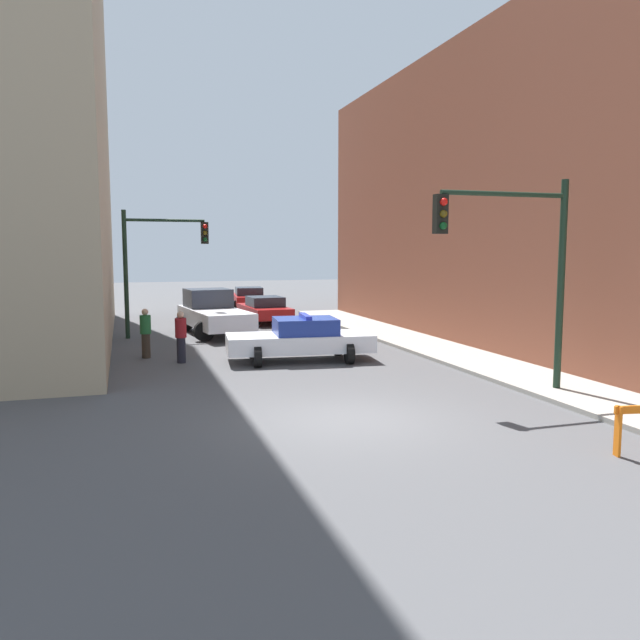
{
  "coord_description": "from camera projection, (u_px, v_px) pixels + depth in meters",
  "views": [
    {
      "loc": [
        -4.53,
        -12.2,
        3.6
      ],
      "look_at": [
        1.04,
        5.38,
        1.52
      ],
      "focal_mm": 35.0,
      "sensor_mm": 36.0,
      "label": 1
    }
  ],
  "objects": [
    {
      "name": "ground_plane",
      "position": [
        349.0,
        419.0,
        13.32
      ],
      "size": [
        120.0,
        120.0,
        0.0
      ],
      "primitive_type": "plane",
      "color": "#4C4C4F"
    },
    {
      "name": "sidewalk_right",
      "position": [
        588.0,
        396.0,
        15.17
      ],
      "size": [
        2.4,
        44.0,
        0.12
      ],
      "color": "#9E998E",
      "rests_on": "ground_plane"
    },
    {
      "name": "building_right",
      "position": [
        602.0,
        196.0,
        24.28
      ],
      "size": [
        12.0,
        28.0,
        11.41
      ],
      "color": "brown",
      "rests_on": "ground_plane"
    },
    {
      "name": "traffic_light_near",
      "position": [
        522.0,
        253.0,
        15.09
      ],
      "size": [
        3.64,
        0.35,
        5.2
      ],
      "color": "black",
      "rests_on": "sidewalk_right"
    },
    {
      "name": "traffic_light_far",
      "position": [
        153.0,
        255.0,
        25.42
      ],
      "size": [
        3.44,
        0.35,
        5.2
      ],
      "color": "black",
      "rests_on": "ground_plane"
    },
    {
      "name": "police_car",
      "position": [
        301.0,
        339.0,
        20.25
      ],
      "size": [
        4.87,
        2.68,
        1.52
      ],
      "rotation": [
        0.0,
        0.0,
        1.46
      ],
      "color": "white",
      "rests_on": "ground_plane"
    },
    {
      "name": "white_truck",
      "position": [
        213.0,
        313.0,
        26.66
      ],
      "size": [
        3.09,
        5.61,
        1.9
      ],
      "rotation": [
        0.0,
        0.0,
        0.13
      ],
      "color": "silver",
      "rests_on": "ground_plane"
    },
    {
      "name": "parked_car_near",
      "position": [
        265.0,
        309.0,
        30.9
      ],
      "size": [
        2.42,
        4.38,
        1.31
      ],
      "rotation": [
        0.0,
        0.0,
        0.05
      ],
      "color": "maroon",
      "rests_on": "ground_plane"
    },
    {
      "name": "parked_car_mid",
      "position": [
        249.0,
        297.0,
        38.53
      ],
      "size": [
        2.56,
        4.46,
        1.31
      ],
      "rotation": [
        0.0,
        0.0,
        -0.1
      ],
      "color": "maroon",
      "rests_on": "ground_plane"
    },
    {
      "name": "pedestrian_crossing",
      "position": [
        181.0,
        336.0,
        19.88
      ],
      "size": [
        0.44,
        0.44,
        1.66
      ],
      "rotation": [
        0.0,
        0.0,
        6.03
      ],
      "color": "black",
      "rests_on": "ground_plane"
    },
    {
      "name": "pedestrian_corner",
      "position": [
        146.0,
        332.0,
        20.77
      ],
      "size": [
        0.47,
        0.47,
        1.66
      ],
      "rotation": [
        0.0,
        0.0,
        1.17
      ],
      "color": "#382D23",
      "rests_on": "ground_plane"
    }
  ]
}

